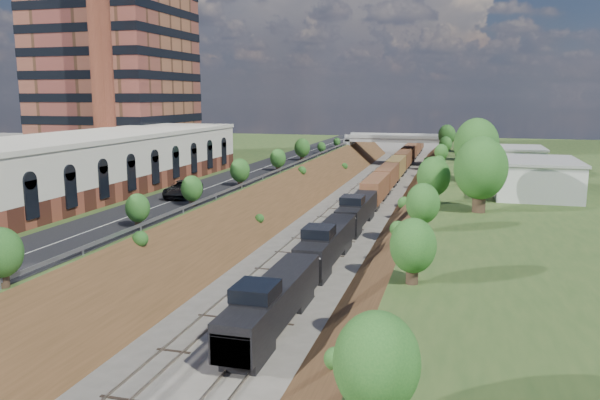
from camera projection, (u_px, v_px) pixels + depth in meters
The scene contains 16 objects.
platform_left at pixel (140, 187), 91.21m from camera, with size 44.00×180.00×5.00m, color #335021.
embankment_left at pixel (275, 210), 85.90m from camera, with size 7.07×180.00×7.07m, color brown.
embankment_right at pixel (427, 218), 80.15m from camera, with size 7.07×180.00×7.07m, color brown.
rail_left_track at pixel (330, 212), 83.69m from camera, with size 1.58×180.00×0.18m, color gray.
rail_right_track at pixel (366, 214), 82.33m from camera, with size 1.58×180.00×0.18m, color gray.
road at pixel (245, 175), 86.18m from camera, with size 8.00×180.00×0.10m, color black.
guardrail at pixel (271, 172), 84.84m from camera, with size 0.10×171.00×0.70m.
commercial_building at pixel (77, 166), 67.96m from camera, with size 14.30×62.30×7.00m.
smokestack at pixel (100, 36), 84.23m from camera, with size 3.20×3.20×40.00m, color brown.
overpass at pixel (397, 145), 141.00m from camera, with size 24.50×8.30×7.40m.
white_building_near at pixel (535, 179), 68.06m from camera, with size 9.00×12.00×4.00m, color silver.
white_building_far at pixel (515, 160), 89.10m from camera, with size 8.00×10.00×3.60m, color silver.
tree_right_large at pixel (481, 169), 57.95m from camera, with size 5.25×5.25×7.61m.
tree_left_crest at pixel (112, 216), 46.90m from camera, with size 2.45×2.45×3.55m.
freight_train at pixel (392, 171), 110.39m from camera, with size 2.74×155.00×4.55m.
suv at pixel (183, 189), 66.81m from camera, with size 3.09×6.70×1.86m, color black.
Camera 1 is at (14.97, -20.29, 16.54)m, focal length 35.00 mm.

